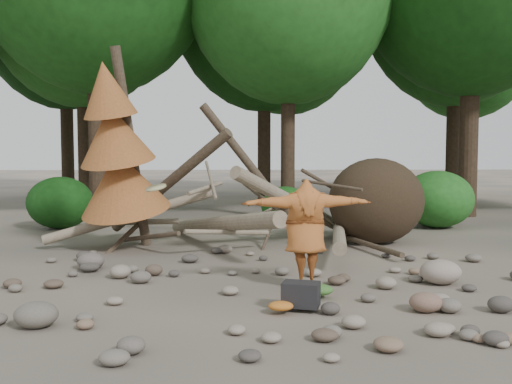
{
  "coord_description": "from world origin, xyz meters",
  "views": [
    {
      "loc": [
        -0.63,
        -8.69,
        2.11
      ],
      "look_at": [
        -0.27,
        1.5,
        1.4
      ],
      "focal_mm": 40.0,
      "sensor_mm": 36.0,
      "label": 1
    }
  ],
  "objects": [
    {
      "name": "frisbee_thrower",
      "position": [
        0.44,
        -0.02,
        0.9
      ],
      "size": [
        3.4,
        1.07,
        1.63
      ],
      "color": "#A85926",
      "rests_on": "ground"
    },
    {
      "name": "boulder_front_right",
      "position": [
        1.88,
        -1.36,
        0.13
      ],
      "size": [
        0.44,
        0.39,
        0.26
      ],
      "primitive_type": "ellipsoid",
      "color": "#7A5C4C",
      "rests_on": "ground"
    },
    {
      "name": "backpack",
      "position": [
        0.23,
        -1.23,
        0.16
      ],
      "size": [
        0.56,
        0.45,
        0.32
      ],
      "primitive_type": "cube",
      "rotation": [
        0.0,
        0.0,
        -0.29
      ],
      "color": "black",
      "rests_on": "ground"
    },
    {
      "name": "cloth_green",
      "position": [
        0.56,
        -0.62,
        0.08
      ],
      "size": [
        0.43,
        0.35,
        0.16
      ],
      "primitive_type": "ellipsoid",
      "color": "#376428",
      "rests_on": "ground"
    },
    {
      "name": "bush_right",
      "position": [
        5.0,
        7.0,
        0.8
      ],
      "size": [
        2.0,
        2.0,
        1.6
      ],
      "primitive_type": "ellipsoid",
      "color": "#246820",
      "rests_on": "ground"
    },
    {
      "name": "boulder_mid_left",
      "position": [
        -3.27,
        1.62,
        0.15
      ],
      "size": [
        0.49,
        0.44,
        0.29
      ],
      "primitive_type": "ellipsoid",
      "color": "#615852",
      "rests_on": "ground"
    },
    {
      "name": "boulder_mid_right",
      "position": [
        2.64,
        0.22,
        0.2
      ],
      "size": [
        0.66,
        0.59,
        0.4
      ],
      "primitive_type": "ellipsoid",
      "color": "gray",
      "rests_on": "ground"
    },
    {
      "name": "deadfall_pile",
      "position": [
        2.02,
        4.24,
        0.95
      ],
      "size": [
        8.55,
        5.24,
        3.3
      ],
      "color": "#332619",
      "rests_on": "ground"
    },
    {
      "name": "cloth_orange",
      "position": [
        -0.05,
        -1.4,
        0.06
      ],
      "size": [
        0.33,
        0.27,
        0.12
      ],
      "primitive_type": "ellipsoid",
      "color": "#B2611E",
      "rests_on": "ground"
    },
    {
      "name": "boulder_front_left",
      "position": [
        -3.04,
        -1.85,
        0.16
      ],
      "size": [
        0.53,
        0.47,
        0.32
      ],
      "primitive_type": "ellipsoid",
      "color": "#635C52",
      "rests_on": "ground"
    },
    {
      "name": "bush_mid",
      "position": [
        0.8,
        7.8,
        0.56
      ],
      "size": [
        1.4,
        1.4,
        1.12
      ],
      "primitive_type": "ellipsoid",
      "color": "#1C5819",
      "rests_on": "ground"
    },
    {
      "name": "ground",
      "position": [
        0.0,
        0.0,
        0.0
      ],
      "size": [
        120.0,
        120.0,
        0.0
      ],
      "primitive_type": "plane",
      "color": "#514C44",
      "rests_on": "ground"
    },
    {
      "name": "dead_conifer",
      "position": [
        -3.12,
        3.37,
        2.11
      ],
      "size": [
        2.06,
        2.16,
        4.35
      ],
      "color": "#4C3F30",
      "rests_on": "ground"
    },
    {
      "name": "bush_left",
      "position": [
        -5.5,
        7.2,
        0.72
      ],
      "size": [
        1.8,
        1.8,
        1.44
      ],
      "primitive_type": "ellipsoid",
      "color": "#144512",
      "rests_on": "ground"
    }
  ]
}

